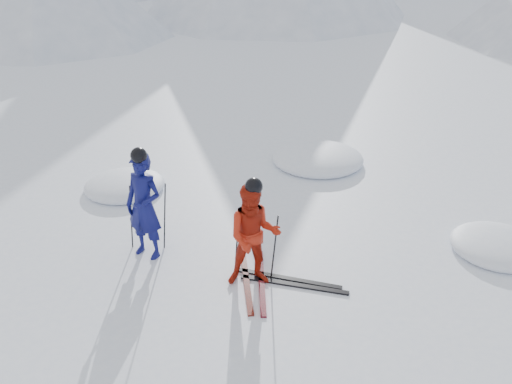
# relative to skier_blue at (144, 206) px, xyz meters

# --- Properties ---
(ground) EXTENTS (160.00, 160.00, 0.00)m
(ground) POSITION_rel_skier_blue_xyz_m (3.58, -0.12, -0.92)
(ground) COLOR white
(ground) RESTS_ON ground
(skier_blue) EXTENTS (0.78, 0.64, 1.83)m
(skier_blue) POSITION_rel_skier_blue_xyz_m (0.00, 0.00, 0.00)
(skier_blue) COLOR #0D1053
(skier_blue) RESTS_ON ground
(skier_red) EXTENTS (0.92, 0.78, 1.68)m
(skier_red) POSITION_rel_skier_blue_xyz_m (1.87, -0.57, -0.07)
(skier_red) COLOR #AF1F0E
(skier_red) RESTS_ON ground
(pole_blue_left) EXTENTS (0.12, 0.09, 1.22)m
(pole_blue_left) POSITION_rel_skier_blue_xyz_m (-0.30, 0.15, -0.31)
(pole_blue_left) COLOR black
(pole_blue_left) RESTS_ON ground
(pole_blue_right) EXTENTS (0.12, 0.07, 1.22)m
(pole_blue_right) POSITION_rel_skier_blue_xyz_m (0.25, 0.25, -0.31)
(pole_blue_right) COLOR black
(pole_blue_right) RESTS_ON ground
(pole_red_left) EXTENTS (0.11, 0.09, 1.12)m
(pole_red_left) POSITION_rel_skier_blue_xyz_m (1.57, -0.32, -0.35)
(pole_red_left) COLOR black
(pole_red_left) RESTS_ON ground
(pole_red_right) EXTENTS (0.11, 0.08, 1.12)m
(pole_red_right) POSITION_rel_skier_blue_xyz_m (2.17, -0.42, -0.35)
(pole_red_right) COLOR black
(pole_red_right) RESTS_ON ground
(ski_worn_left) EXTENTS (0.46, 1.68, 0.03)m
(ski_worn_left) POSITION_rel_skier_blue_xyz_m (1.75, -0.57, -0.90)
(ski_worn_left) COLOR black
(ski_worn_left) RESTS_ON ground
(ski_worn_right) EXTENTS (0.34, 1.69, 0.03)m
(ski_worn_right) POSITION_rel_skier_blue_xyz_m (1.99, -0.57, -0.90)
(ski_worn_right) COLOR black
(ski_worn_right) RESTS_ON ground
(ski_loose_a) EXTENTS (1.69, 0.38, 0.03)m
(ski_loose_a) POSITION_rel_skier_blue_xyz_m (2.40, -0.43, -0.90)
(ski_loose_a) COLOR black
(ski_loose_a) RESTS_ON ground
(ski_loose_b) EXTENTS (1.70, 0.32, 0.03)m
(ski_loose_b) POSITION_rel_skier_blue_xyz_m (2.50, -0.58, -0.90)
(ski_loose_b) COLOR black
(ski_loose_b) RESTS_ON ground
(snow_lumps) EXTENTS (8.79, 5.28, 0.47)m
(snow_lumps) POSITION_rel_skier_blue_xyz_m (2.42, 3.04, -0.92)
(snow_lumps) COLOR white
(snow_lumps) RESTS_ON ground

